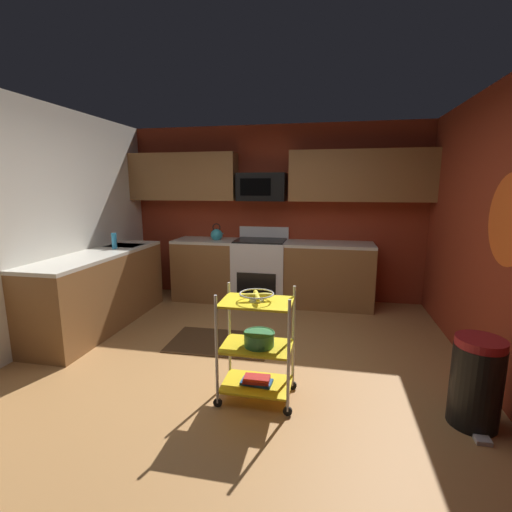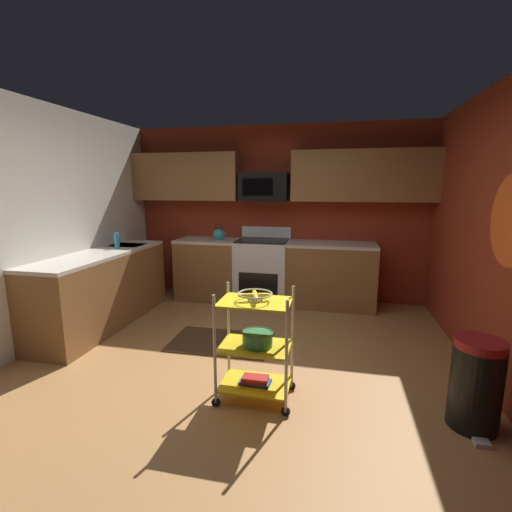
{
  "view_description": "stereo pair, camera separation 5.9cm",
  "coord_description": "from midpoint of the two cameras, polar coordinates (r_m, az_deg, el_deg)",
  "views": [
    {
      "loc": [
        0.82,
        -3.08,
        1.71
      ],
      "look_at": [
        0.15,
        0.27,
        1.05
      ],
      "focal_mm": 25.45,
      "sensor_mm": 36.0,
      "label": 1
    },
    {
      "loc": [
        0.88,
        -3.06,
        1.71
      ],
      "look_at": [
        0.15,
        0.27,
        1.05
      ],
      "focal_mm": 25.45,
      "sensor_mm": 36.0,
      "label": 2
    }
  ],
  "objects": [
    {
      "name": "oven_range",
      "position": [
        5.41,
        0.39,
        -2.25
      ],
      "size": [
        0.76,
        0.65,
        1.1
      ],
      "color": "white",
      "rests_on": "ground"
    },
    {
      "name": "rolling_cart",
      "position": [
        2.98,
        -0.47,
        -13.98
      ],
      "size": [
        0.62,
        0.39,
        0.91
      ],
      "color": "silver",
      "rests_on": "ground"
    },
    {
      "name": "kettle",
      "position": [
        5.48,
        -6.5,
        3.35
      ],
      "size": [
        0.21,
        0.18,
        0.26
      ],
      "color": "teal",
      "rests_on": "counter_run"
    },
    {
      "name": "microwave",
      "position": [
        5.37,
        0.62,
        10.8
      ],
      "size": [
        0.7,
        0.39,
        0.4
      ],
      "color": "black"
    },
    {
      "name": "fruit_bowl",
      "position": [
        2.83,
        -0.49,
        -6.19
      ],
      "size": [
        0.27,
        0.27,
        0.07
      ],
      "color": "silver",
      "rests_on": "rolling_cart"
    },
    {
      "name": "wall_back",
      "position": [
        5.58,
        2.64,
        6.68
      ],
      "size": [
        4.52,
        0.06,
        2.6
      ],
      "primitive_type": "cube",
      "color": "maroon",
      "rests_on": "ground"
    },
    {
      "name": "trash_can",
      "position": [
        3.16,
        30.83,
        -16.66
      ],
      "size": [
        0.34,
        0.42,
        0.66
      ],
      "color": "black",
      "rests_on": "ground"
    },
    {
      "name": "floor",
      "position": [
        3.62,
        -3.77,
        -17.6
      ],
      "size": [
        4.4,
        4.8,
        0.04
      ],
      "primitive_type": "cube",
      "color": "#A87542",
      "rests_on": "ground"
    },
    {
      "name": "counter_run",
      "position": [
        5.05,
        -8.09,
        -3.49
      ],
      "size": [
        3.66,
        2.69,
        0.92
      ],
      "color": "brown",
      "rests_on": "ground"
    },
    {
      "name": "book_stack",
      "position": [
        3.12,
        -0.46,
        -18.98
      ],
      "size": [
        0.26,
        0.16,
        0.05
      ],
      "color": "#1E4C8C",
      "rests_on": "rolling_cart"
    },
    {
      "name": "wall_left",
      "position": [
        4.37,
        -33.59,
        3.72
      ],
      "size": [
        0.06,
        4.8,
        2.6
      ],
      "primitive_type": "cube",
      "color": "silver",
      "rests_on": "ground"
    },
    {
      "name": "wall_flower_decal",
      "position": [
        3.44,
        34.56,
        4.69
      ],
      "size": [
        0.0,
        0.74,
        0.74
      ],
      "primitive_type": "cylinder",
      "rotation": [
        0.0,
        1.57,
        0.0
      ],
      "color": "#E5591E"
    },
    {
      "name": "dish_soap_bottle",
      "position": [
        5.01,
        -21.71,
        2.22
      ],
      "size": [
        0.06,
        0.06,
        0.2
      ],
      "primitive_type": "cylinder",
      "color": "#2D8CBF",
      "rests_on": "counter_run"
    },
    {
      "name": "floor_rug",
      "position": [
        4.16,
        -6.09,
        -13.32
      ],
      "size": [
        1.11,
        0.72,
        0.01
      ],
      "primitive_type": "cube",
      "rotation": [
        0.0,
        0.0,
        0.02
      ],
      "color": "#472D19",
      "rests_on": "ground"
    },
    {
      "name": "upper_cabinets",
      "position": [
        5.37,
        2.74,
        12.39
      ],
      "size": [
        4.4,
        0.33,
        0.7
      ],
      "color": "brown"
    },
    {
      "name": "mixing_bowl_large",
      "position": [
        2.95,
        -0.1,
        -12.84
      ],
      "size": [
        0.25,
        0.25,
        0.11
      ],
      "color": "#387F4C",
      "rests_on": "rolling_cart"
    }
  ]
}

